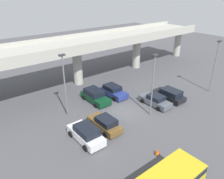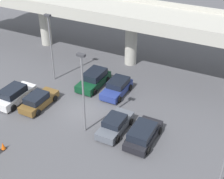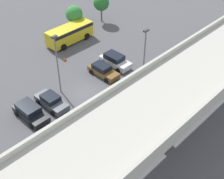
% 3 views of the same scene
% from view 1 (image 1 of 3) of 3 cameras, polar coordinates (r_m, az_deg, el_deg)
% --- Properties ---
extents(ground_plane, '(111.80, 111.80, 0.00)m').
position_cam_1_polar(ground_plane, '(27.84, 3.67, -5.80)').
color(ground_plane, '#4C4C51').
extents(highway_overpass, '(53.63, 7.29, 7.31)m').
position_cam_1_polar(highway_overpass, '(34.34, -9.30, 10.55)').
color(highway_overpass, '#ADAAA0').
rests_on(highway_overpass, ground_plane).
extents(parked_car_0, '(2.14, 4.58, 1.68)m').
position_cam_1_polar(parked_car_0, '(22.74, -6.79, -11.40)').
color(parked_car_0, silver).
rests_on(parked_car_0, ground_plane).
extents(parked_car_1, '(2.01, 4.43, 1.47)m').
position_cam_1_polar(parked_car_1, '(24.33, -1.86, -8.83)').
color(parked_car_1, brown).
rests_on(parked_car_1, ground_plane).
extents(parked_car_2, '(2.25, 4.72, 1.68)m').
position_cam_1_polar(parked_car_2, '(30.02, -4.44, -1.68)').
color(parked_car_2, '#0C381E').
rests_on(parked_car_2, ground_plane).
extents(parked_car_3, '(2.18, 4.30, 1.52)m').
position_cam_1_polar(parked_car_3, '(31.45, 0.37, -0.42)').
color(parked_car_3, navy).
rests_on(parked_car_3, ground_plane).
extents(parked_car_4, '(2.05, 4.47, 1.44)m').
position_cam_1_polar(parked_car_4, '(29.59, 11.23, -2.81)').
color(parked_car_4, '#515660').
rests_on(parked_car_4, ground_plane).
extents(parked_car_5, '(2.23, 4.56, 1.55)m').
position_cam_1_polar(parked_car_5, '(31.47, 14.78, -1.26)').
color(parked_car_5, black).
rests_on(parked_car_5, ground_plane).
extents(lamp_post_near_aisle, '(0.70, 0.35, 7.68)m').
position_cam_1_polar(lamp_post_near_aisle, '(25.56, 10.65, 2.23)').
color(lamp_post_near_aisle, slate).
rests_on(lamp_post_near_aisle, ground_plane).
extents(lamp_post_mid_lot, '(0.70, 0.35, 7.71)m').
position_cam_1_polar(lamp_post_mid_lot, '(25.59, -12.32, 2.14)').
color(lamp_post_mid_lot, slate).
rests_on(lamp_post_mid_lot, ground_plane).
extents(lamp_post_by_overpass, '(0.70, 0.35, 7.72)m').
position_cam_1_polar(lamp_post_by_overpass, '(34.69, 25.36, 6.35)').
color(lamp_post_by_overpass, slate).
rests_on(lamp_post_by_overpass, ground_plane).
extents(traffic_cone, '(0.44, 0.44, 0.70)m').
position_cam_1_polar(traffic_cone, '(21.65, 11.72, -15.59)').
color(traffic_cone, black).
rests_on(traffic_cone, ground_plane).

